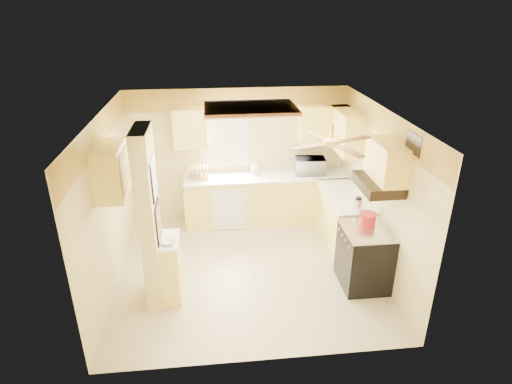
{
  "coord_description": "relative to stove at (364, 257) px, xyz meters",
  "views": [
    {
      "loc": [
        -0.49,
        -5.68,
        3.91
      ],
      "look_at": [
        0.17,
        0.35,
        1.18
      ],
      "focal_mm": 30.0,
      "sensor_mm": 36.0,
      "label": 1
    }
  ],
  "objects": [
    {
      "name": "countertop_back",
      "position": [
        -1.17,
        2.14,
        0.46
      ],
      "size": [
        3.04,
        0.64,
        0.04
      ],
      "primitive_type": "cube",
      "color": "white",
      "rests_on": "lower_cabinets_back"
    },
    {
      "name": "ceiling",
      "position": [
        -1.67,
        0.55,
        2.04
      ],
      "size": [
        4.0,
        4.0,
        0.0
      ],
      "primitive_type": "plane",
      "rotation": [
        3.14,
        0.0,
        0.0
      ],
      "color": "white",
      "rests_on": "wall_back"
    },
    {
      "name": "upper_cab_over_stove",
      "position": [
        0.16,
        0.0,
        1.49
      ],
      "size": [
        0.35,
        0.76,
        0.52
      ],
      "primitive_type": "cube",
      "color": "#FFDE67",
      "rests_on": "wall_right"
    },
    {
      "name": "window",
      "position": [
        -1.92,
        2.44,
        1.09
      ],
      "size": [
        0.92,
        0.02,
        1.02
      ],
      "color": "white",
      "rests_on": "wall_back"
    },
    {
      "name": "stove",
      "position": [
        0.0,
        0.0,
        0.0
      ],
      "size": [
        0.68,
        0.77,
        0.92
      ],
      "color": "black",
      "rests_on": "floor"
    },
    {
      "name": "lower_cabinets_right",
      "position": [
        0.03,
        1.15,
        -0.01
      ],
      "size": [
        0.6,
        1.4,
        0.9
      ],
      "primitive_type": "cube",
      "color": "#FFDE67",
      "rests_on": "floor"
    },
    {
      "name": "lower_cabinets_back",
      "position": [
        -1.17,
        2.15,
        -0.01
      ],
      "size": [
        3.0,
        0.6,
        0.9
      ],
      "primitive_type": "cube",
      "color": "#FFDE67",
      "rests_on": "floor"
    },
    {
      "name": "upper_cab_left_wall",
      "position": [
        -3.49,
        0.3,
        1.39
      ],
      "size": [
        0.35,
        0.75,
        0.7
      ],
      "primitive_type": "cube",
      "color": "#FFDE67",
      "rests_on": "wall_left"
    },
    {
      "name": "upper_cab_back_left",
      "position": [
        -2.52,
        2.27,
        1.39
      ],
      "size": [
        0.6,
        0.35,
        0.7
      ],
      "primitive_type": "cube",
      "color": "#FFDE67",
      "rests_on": "wall_back"
    },
    {
      "name": "poster_menu",
      "position": [
        -2.91,
        0.0,
        1.39
      ],
      "size": [
        0.02,
        0.42,
        0.57
      ],
      "color": "black",
      "rests_on": "partition_column"
    },
    {
      "name": "wall_right",
      "position": [
        0.33,
        0.55,
        0.79
      ],
      "size": [
        0.0,
        3.8,
        3.8
      ],
      "primitive_type": "plane",
      "rotation": [
        1.57,
        0.0,
        -1.57
      ],
      "color": "#DCC886",
      "rests_on": "floor"
    },
    {
      "name": "upper_cab_right",
      "position": [
        0.16,
        1.8,
        1.39
      ],
      "size": [
        0.35,
        1.0,
        0.7
      ],
      "primitive_type": "cube",
      "color": "#FFDE67",
      "rests_on": "wall_right"
    },
    {
      "name": "dutch_oven",
      "position": [
        0.05,
        0.17,
        0.54
      ],
      "size": [
        0.25,
        0.25,
        0.17
      ],
      "color": "#B41B1B",
      "rests_on": "stove"
    },
    {
      "name": "wall_left",
      "position": [
        -3.67,
        0.55,
        0.79
      ],
      "size": [
        0.0,
        3.8,
        3.8
      ],
      "primitive_type": "plane",
      "rotation": [
        1.57,
        0.0,
        1.57
      ],
      "color": "#DCC886",
      "rests_on": "floor"
    },
    {
      "name": "kettle",
      "position": [
        0.06,
        0.6,
        0.57
      ],
      "size": [
        0.13,
        0.13,
        0.2
      ],
      "color": "silver",
      "rests_on": "countertop_right"
    },
    {
      "name": "dishwasher_panel",
      "position": [
        -1.92,
        1.84,
        -0.03
      ],
      "size": [
        0.58,
        0.02,
        0.8
      ],
      "primitive_type": "cube",
      "color": "white",
      "rests_on": "lower_cabinets_back"
    },
    {
      "name": "ledge_top",
      "position": [
        -2.8,
        0.0,
        0.46
      ],
      "size": [
        0.28,
        0.58,
        0.04
      ],
      "primitive_type": "cube",
      "color": "white",
      "rests_on": "partition_ledge"
    },
    {
      "name": "wall_back",
      "position": [
        -1.67,
        2.45,
        0.79
      ],
      "size": [
        4.0,
        0.0,
        4.0
      ],
      "primitive_type": "plane",
      "rotation": [
        1.57,
        0.0,
        0.0
      ],
      "color": "#DCC886",
      "rests_on": "floor"
    },
    {
      "name": "vent_grate",
      "position": [
        0.31,
        -0.35,
        1.84
      ],
      "size": [
        0.02,
        0.4,
        0.25
      ],
      "primitive_type": "cube",
      "color": "black",
      "rests_on": "wall_right"
    },
    {
      "name": "ceiling_fan",
      "position": [
        -0.67,
        -0.15,
        1.83
      ],
      "size": [
        1.15,
        1.15,
        0.26
      ],
      "color": "gold",
      "rests_on": "ceiling"
    },
    {
      "name": "partition_column",
      "position": [
        -3.02,
        0.0,
        0.79
      ],
      "size": [
        0.2,
        0.7,
        2.5
      ],
      "primitive_type": "cube",
      "color": "#DCC886",
      "rests_on": "floor"
    },
    {
      "name": "upper_cab_back_right",
      "position": [
        -0.12,
        2.27,
        1.39
      ],
      "size": [
        0.9,
        0.35,
        0.7
      ],
      "primitive_type": "cube",
      "color": "#FFDE67",
      "rests_on": "wall_back"
    },
    {
      "name": "countertop_right",
      "position": [
        0.02,
        1.15,
        0.46
      ],
      "size": [
        0.64,
        1.44,
        0.04
      ],
      "primitive_type": "cube",
      "color": "white",
      "rests_on": "lower_cabinets_right"
    },
    {
      "name": "dish_rack",
      "position": [
        -2.42,
        2.17,
        0.56
      ],
      "size": [
        0.37,
        0.28,
        0.21
      ],
      "color": "#DBB07E",
      "rests_on": "countertop_back"
    },
    {
      "name": "bowl",
      "position": [
        -2.78,
        -0.13,
        0.5
      ],
      "size": [
        0.23,
        0.23,
        0.05
      ],
      "primitive_type": "imported",
      "rotation": [
        0.0,
        0.0,
        0.29
      ],
      "color": "white",
      "rests_on": "ledge_top"
    },
    {
      "name": "wall_front",
      "position": [
        -1.67,
        -1.35,
        0.79
      ],
      "size": [
        4.0,
        0.0,
        4.0
      ],
      "primitive_type": "plane",
      "rotation": [
        -1.57,
        0.0,
        0.0
      ],
      "color": "#DCC886",
      "rests_on": "floor"
    },
    {
      "name": "floor",
      "position": [
        -1.67,
        0.55,
        -0.46
      ],
      "size": [
        4.0,
        4.0,
        0.0
      ],
      "primitive_type": "plane",
      "color": "#C7B089",
      "rests_on": "ground"
    },
    {
      "name": "utensil_crock",
      "position": [
        -1.38,
        2.25,
        0.56
      ],
      "size": [
        0.13,
        0.13,
        0.25
      ],
      "color": "white",
      "rests_on": "countertop_back"
    },
    {
      "name": "range_hood",
      "position": [
        0.07,
        0.0,
        1.16
      ],
      "size": [
        0.5,
        0.76,
        0.14
      ],
      "primitive_type": "cube",
      "color": "black",
      "rests_on": "upper_cab_over_stove"
    },
    {
      "name": "wallpaper_border",
      "position": [
        -1.67,
        2.43,
        1.84
      ],
      "size": [
        4.0,
        0.02,
        0.4
      ],
      "primitive_type": "cube",
      "color": "#FDD44A",
      "rests_on": "wall_back"
    },
    {
      "name": "microwave",
      "position": [
        -0.35,
        2.17,
        0.63
      ],
      "size": [
        0.57,
        0.41,
        0.3
      ],
      "primitive_type": "imported",
      "rotation": [
        0.0,
        0.0,
        3.05
      ],
      "color": "white",
      "rests_on": "countertop_back"
    },
    {
      "name": "ceiling_light_panel",
      "position": [
        -1.57,
        1.05,
        2.0
      ],
      "size": [
        1.35,
        0.95,
        0.06
      ],
      "color": "brown",
      "rests_on": "ceiling"
    },
    {
      "name": "partition_ledge",
      "position": [
        -2.8,
        0.0,
        -0.01
      ],
      "size": [
        0.25,
        0.55,
        0.9
      ],
      "primitive_type": "cube",
      "color": "#FFDE67",
      "rests_on": "floor"
    },
    {
      "name": "poster_nashville",
      "position": [
        -2.91,
        0.0,
        0.74
      ],
      "size": [
        0.02,
        0.42,
        0.57
      ],
      "color": "black",
      "rests_on": "partition_column"
    }
  ]
}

